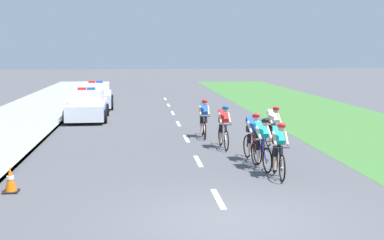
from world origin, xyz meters
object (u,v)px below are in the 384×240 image
Objects in this scene: cyclist_second at (262,142)px; police_car_second at (96,96)px; cyclist_fourth at (273,127)px; cyclist_sixth at (204,118)px; traffic_cone_near at (10,180)px; police_car_nearest at (87,106)px; cyclist_fifth at (224,126)px; cyclist_lead at (279,148)px; cyclist_third at (253,136)px.

cyclist_second is 0.38× the size of police_car_second.
cyclist_second and cyclist_fourth have the same top height.
traffic_cone_near is (-5.62, -7.19, -0.48)m from cyclist_sixth.
cyclist_fourth and cyclist_sixth have the same top height.
cyclist_sixth is 7.56m from police_car_nearest.
cyclist_second and cyclist_fifth have the same top height.
cyclist_lead is 1.00× the size of cyclist_sixth.
cyclist_lead and cyclist_fifth have the same top height.
police_car_second is (0.00, 5.30, 0.00)m from police_car_nearest.
cyclist_third is at bearing -68.50° from police_car_second.
cyclist_fifth is at bearing -55.14° from police_car_nearest.
cyclist_fifth is 2.69× the size of traffic_cone_near.
police_car_second is at bearing 88.22° from traffic_cone_near.
cyclist_third is 7.18m from traffic_cone_near.
cyclist_third is 2.09m from cyclist_fourth.
police_car_nearest reaches higher than cyclist_fourth.
cyclist_fourth is 1.00× the size of cyclist_sixth.
police_car_second reaches higher than cyclist_second.
cyclist_fifth is (-0.81, 4.16, 0.00)m from cyclist_lead.
traffic_cone_near is (-6.58, -2.82, -0.48)m from cyclist_third.
cyclist_second is 1.00× the size of cyclist_sixth.
cyclist_third is at bearing 23.18° from traffic_cone_near.
police_car_nearest reaches higher than cyclist_lead.
traffic_cone_near is at bearing -91.78° from police_car_second.
cyclist_second is at bearing -79.82° from cyclist_sixth.
cyclist_lead is at bearing -62.40° from police_car_nearest.
cyclist_fifth is 0.39× the size of police_car_nearest.
cyclist_third is 2.20m from cyclist_fifth.
police_car_nearest is at bearing 132.04° from cyclist_sixth.
cyclist_fourth is at bearing 30.78° from traffic_cone_near.
cyclist_fourth is at bearing -12.36° from cyclist_fifth.
cyclist_lead and cyclist_sixth have the same top height.
cyclist_lead is at bearing -78.97° from cyclist_fifth.
cyclist_fourth is 8.97m from traffic_cone_near.
police_car_nearest reaches higher than cyclist_second.
cyclist_sixth is (-0.96, 4.37, 0.00)m from cyclist_third.
traffic_cone_near is at bearing -173.40° from cyclist_lead.
cyclist_fourth is 1.71m from cyclist_fifth.
traffic_cone_near is at bearing -140.62° from cyclist_fifth.
cyclist_second is 5.53m from cyclist_sixth.
police_car_second reaches higher than cyclist_fifth.
cyclist_fourth is 0.38× the size of police_car_second.
police_car_nearest is (-6.04, 11.06, -0.11)m from cyclist_second.
traffic_cone_near is (-0.56, -12.80, -0.37)m from police_car_nearest.
cyclist_lead is at bearing -102.73° from cyclist_fourth.
police_car_nearest is at bearing 130.98° from cyclist_fourth.
cyclist_fifth is 2.27m from cyclist_sixth.
cyclist_fifth is 7.82m from traffic_cone_near.
cyclist_fifth is 9.57m from police_car_nearest.
cyclist_second is 1.00× the size of cyclist_third.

